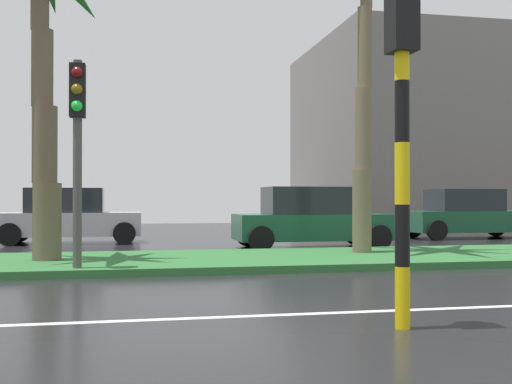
% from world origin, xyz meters
% --- Properties ---
extents(palm_tree_centre, '(3.71, 3.67, 6.81)m').
position_xyz_m(palm_tree_centre, '(2.84, 8.09, 5.43)').
color(palm_tree_centre, brown).
rests_on(palm_tree_centre, median_strip).
extents(traffic_signal_median_right, '(0.28, 0.43, 3.75)m').
position_xyz_m(traffic_signal_median_right, '(3.70, 6.39, 2.73)').
color(traffic_signal_median_right, '#4C4C47').
rests_on(traffic_signal_median_right, median_strip).
extents(traffic_signal_foreground, '(0.28, 0.43, 4.01)m').
position_xyz_m(traffic_signal_foreground, '(7.47, 0.98, 2.76)').
color(traffic_signal_foreground, yellow).
rests_on(traffic_signal_foreground, ground_plane).
extents(car_in_traffic_leading, '(4.30, 2.02, 1.72)m').
position_xyz_m(car_in_traffic_leading, '(2.83, 15.11, 0.83)').
color(car_in_traffic_leading, silver).
rests_on(car_in_traffic_leading, ground_plane).
extents(car_in_traffic_second, '(4.30, 2.02, 1.72)m').
position_xyz_m(car_in_traffic_second, '(9.64, 11.74, 0.83)').
color(car_in_traffic_second, '#195133').
rests_on(car_in_traffic_second, ground_plane).
extents(car_in_traffic_third, '(4.30, 2.02, 1.72)m').
position_xyz_m(car_in_traffic_third, '(16.24, 14.76, 0.83)').
color(car_in_traffic_third, '#195133').
rests_on(car_in_traffic_third, ground_plane).
extents(building_far_right, '(14.47, 12.92, 10.48)m').
position_xyz_m(building_far_right, '(22.77, 29.75, 5.24)').
color(building_far_right, slate).
rests_on(building_far_right, ground_plane).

